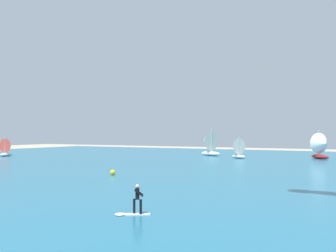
{
  "coord_description": "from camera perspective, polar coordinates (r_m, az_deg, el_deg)",
  "views": [
    {
      "loc": [
        10.01,
        -3.93,
        4.6
      ],
      "look_at": [
        -0.36,
        15.2,
        5.03
      ],
      "focal_mm": 39.35,
      "sensor_mm": 36.0,
      "label": 1
    }
  ],
  "objects": [
    {
      "name": "ocean",
      "position": [
        54.94,
        17.96,
        -5.82
      ],
      "size": [
        160.0,
        90.0,
        0.1
      ],
      "primitive_type": "cube",
      "color": "#236B89",
      "rests_on": "ground"
    },
    {
      "name": "kitesurfer",
      "position": [
        20.84,
        -5.3,
        -11.89
      ],
      "size": [
        1.94,
        1.54,
        1.67
      ],
      "color": "white",
      "rests_on": "ocean"
    },
    {
      "name": "sailboat_mid_right",
      "position": [
        79.1,
        -23.65,
        -3.0
      ],
      "size": [
        2.99,
        3.44,
        3.89
      ],
      "color": "white",
      "rests_on": "ocean"
    },
    {
      "name": "sailboat_mid_left",
      "position": [
        74.3,
        6.22,
        -2.61
      ],
      "size": [
        4.99,
        4.42,
        5.61
      ],
      "color": "white",
      "rests_on": "ocean"
    },
    {
      "name": "sailboat_outermost",
      "position": [
        69.4,
        22.75,
        -2.82
      ],
      "size": [
        4.48,
        4.53,
        5.11
      ],
      "color": "maroon",
      "rests_on": "ocean"
    },
    {
      "name": "sailboat_near_shore",
      "position": [
        67.49,
        10.61,
        -3.36
      ],
      "size": [
        3.64,
        3.33,
        4.04
      ],
      "color": "silver",
      "rests_on": "ocean"
    },
    {
      "name": "marker_buoy",
      "position": [
        40.26,
        -8.55,
        -7.12
      ],
      "size": [
        0.57,
        0.57,
        0.57
      ],
      "primitive_type": "sphere",
      "color": "yellow",
      "rests_on": "ocean"
    }
  ]
}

